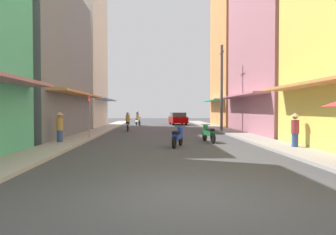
{
  "coord_description": "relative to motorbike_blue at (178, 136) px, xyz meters",
  "views": [
    {
      "loc": [
        -0.65,
        -5.99,
        1.77
      ],
      "look_at": [
        0.4,
        17.59,
        1.15
      ],
      "focal_mm": 31.62,
      "sensor_mm": 36.0,
      "label": 1
    }
  ],
  "objects": [
    {
      "name": "pedestrian_midway",
      "position": [
        -5.96,
        1.26,
        0.43
      ],
      "size": [
        0.44,
        0.44,
        1.66
      ],
      "color": "#334C8C",
      "rests_on": "ground"
    },
    {
      "name": "building_left_far",
      "position": [
        -9.51,
        16.28,
        6.81
      ],
      "size": [
        7.05,
        8.02,
        14.63
      ],
      "color": "silver",
      "rests_on": "ground"
    },
    {
      "name": "building_left_mid",
      "position": [
        -9.51,
        5.83,
        4.52
      ],
      "size": [
        7.05,
        11.0,
        10.05
      ],
      "color": "slate",
      "rests_on": "ground"
    },
    {
      "name": "sidewalk_right",
      "position": [
        4.76,
        7.02,
        -0.44
      ],
      "size": [
        1.72,
        46.15,
        0.12
      ],
      "primitive_type": "cube",
      "color": "#9E9991",
      "rests_on": "ground"
    },
    {
      "name": "sidewalk_left",
      "position": [
        -5.65,
        7.02,
        -0.44
      ],
      "size": [
        1.72,
        46.15,
        0.12
      ],
      "primitive_type": "cube",
      "color": "#ADA89E",
      "rests_on": "ground"
    },
    {
      "name": "building_right_mid",
      "position": [
        8.62,
        7.53,
        6.76
      ],
      "size": [
        7.05,
        10.5,
        14.54
      ],
      "color": "#B7727F",
      "rests_on": "ground"
    },
    {
      "name": "utility_pole",
      "position": [
        4.15,
        8.99,
        2.99
      ],
      "size": [
        0.2,
        1.2,
        6.84
      ],
      "color": "#4C4C4F",
      "rests_on": "ground"
    },
    {
      "name": "motorbike_white",
      "position": [
        -3.03,
        19.59,
        0.2
      ],
      "size": [
        0.76,
        1.74,
        1.58
      ],
      "color": "black",
      "rests_on": "ground"
    },
    {
      "name": "pedestrian_far",
      "position": [
        5.15,
        -1.16,
        0.42
      ],
      "size": [
        0.44,
        0.44,
        1.64
      ],
      "color": "#334C8C",
      "rests_on": "ground"
    },
    {
      "name": "motorbike_blue",
      "position": [
        0.0,
        0.0,
        0.0
      ],
      "size": [
        0.75,
        1.74,
        0.96
      ],
      "color": "black",
      "rests_on": "ground"
    },
    {
      "name": "motorbike_silver",
      "position": [
        -3.35,
        10.74,
        0.2
      ],
      "size": [
        0.55,
        1.81,
        1.58
      ],
      "color": "black",
      "rests_on": "ground"
    },
    {
      "name": "ground_plane",
      "position": [
        -0.45,
        7.02,
        -0.5
      ],
      "size": [
        83.93,
        83.93,
        0.0
      ],
      "primitive_type": "plane",
      "color": "#424244"
    },
    {
      "name": "motorbike_green",
      "position": [
        1.83,
        1.96,
        0.0
      ],
      "size": [
        0.61,
        1.79,
        0.96
      ],
      "color": "black",
      "rests_on": "ground"
    },
    {
      "name": "street_sign_no_entry",
      "position": [
        -4.94,
        3.47,
        1.21
      ],
      "size": [
        0.07,
        0.6,
        2.65
      ],
      "color": "gray",
      "rests_on": "ground"
    },
    {
      "name": "building_right_far",
      "position": [
        8.62,
        17.64,
        7.92
      ],
      "size": [
        7.05,
        8.02,
        16.85
      ],
      "color": "#D88C4C",
      "rests_on": "ground"
    },
    {
      "name": "parked_car",
      "position": [
        1.64,
        20.89,
        0.24
      ],
      "size": [
        2.08,
        4.23,
        1.45
      ],
      "color": "#8C0000",
      "rests_on": "ground"
    }
  ]
}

